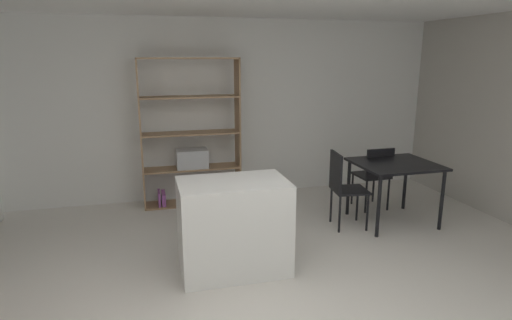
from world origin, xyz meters
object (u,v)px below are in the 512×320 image
Objects in this scene: open_bookshelf at (190,143)px; dining_chair_island_side at (343,183)px; kitchen_island at (234,226)px; dining_table at (395,170)px; dining_chair_far at (375,172)px.

open_bookshelf is 2.20m from dining_chair_island_side.
kitchen_island is 1.07× the size of dining_table.
dining_chair_far is at bearing 89.63° from dining_table.
dining_chair_island_side is at bearing 31.02° from dining_chair_far.
kitchen_island is at bearing -162.04° from dining_table.
dining_table is at bearing -83.75° from dining_chair_island_side.
kitchen_island is at bearing 26.24° from dining_chair_far.
dining_chair_island_side reaches higher than dining_chair_far.
dining_table is 1.11× the size of dining_chair_far.
dining_chair_island_side is (1.70, -1.35, -0.33)m from open_bookshelf.
open_bookshelf is at bearing -22.31° from dining_chair_far.
open_bookshelf is 2.11× the size of dining_table.
kitchen_island is at bearing -85.04° from open_bookshelf.
open_bookshelf is at bearing 58.70° from dining_chair_island_side.
dining_table is at bearing 87.75° from dining_chair_far.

